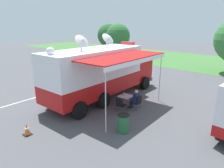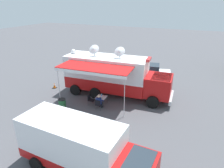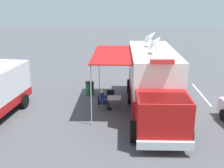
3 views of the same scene
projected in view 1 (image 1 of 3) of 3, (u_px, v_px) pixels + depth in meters
ground_plane at (95, 101)px, 13.91m from camera, size 100.00×100.00×0.00m
grass_verge at (204, 62)px, 27.93m from camera, size 80.00×14.00×0.01m
lot_stripe at (32, 98)px, 14.30m from camera, size 0.45×4.80×0.01m
command_truck at (103, 71)px, 13.89m from camera, size 5.37×9.63×4.53m
folding_table at (126, 97)px, 12.69m from camera, size 0.85×0.85×0.73m
water_bottle at (124, 94)px, 12.70m from camera, size 0.07×0.07×0.22m
folding_chair_at_table at (137, 102)px, 12.32m from camera, size 0.51×0.51×0.87m
folding_chair_beside_table at (120, 104)px, 11.94m from camera, size 0.51×0.51×0.87m
seated_responder at (135, 99)px, 12.39m from camera, size 0.68×0.58×1.25m
trash_bin at (123, 123)px, 9.78m from camera, size 0.57×0.57×0.91m
traffic_cone at (27, 129)px, 9.55m from camera, size 0.36×0.36×0.58m
car_behind_truck at (81, 70)px, 18.87m from camera, size 2.63×4.47×1.76m
tree_far_left at (109, 35)px, 30.76m from camera, size 3.40×3.40×5.06m
tree_left_of_centre at (118, 36)px, 29.18m from camera, size 3.48×3.48×5.09m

